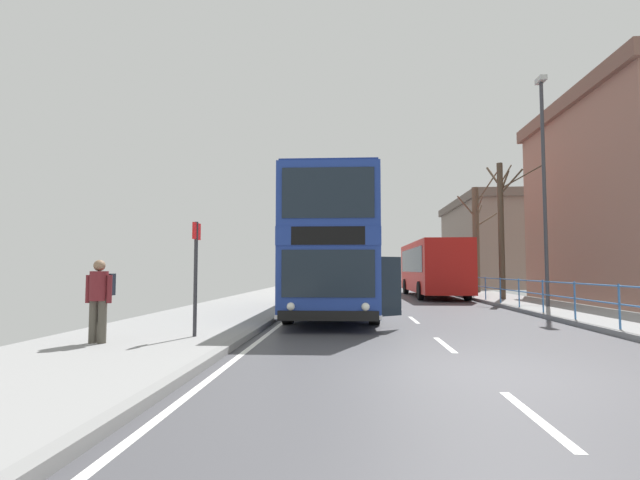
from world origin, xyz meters
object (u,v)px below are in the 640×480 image
object	(u,v)px
double_decker_bus_main	(334,250)
background_bus_far_lane	(432,267)
street_lamp_far_side	(544,174)
bare_tree_far_00	(502,225)
bare_tree_far_01	(476,237)
bus_stop_sign_near	(196,265)
pedestrian_with_backpack	(100,294)
background_building_01	(526,243)

from	to	relation	value
double_decker_bus_main	background_bus_far_lane	world-z (taller)	double_decker_bus_main
double_decker_bus_main	street_lamp_far_side	xyz separation A→B (m)	(8.22, 2.20, 3.04)
street_lamp_far_side	background_bus_far_lane	bearing A→B (deg)	108.09
bare_tree_far_00	bare_tree_far_01	xyz separation A→B (m)	(0.63, 7.04, -0.15)
street_lamp_far_side	bare_tree_far_01	size ratio (longest dim) A/B	1.20
bus_stop_sign_near	bare_tree_far_01	size ratio (longest dim) A/B	0.32
double_decker_bus_main	bare_tree_far_01	distance (m)	16.30
background_bus_far_lane	pedestrian_with_backpack	distance (m)	21.07
pedestrian_with_backpack	bare_tree_far_01	size ratio (longest dim) A/B	0.21
street_lamp_far_side	bare_tree_far_00	bearing A→B (deg)	93.10
street_lamp_far_side	pedestrian_with_backpack	bearing A→B (deg)	-141.60
double_decker_bus_main	bus_stop_sign_near	xyz separation A→B (m)	(-2.71, -6.71, -0.61)
double_decker_bus_main	bus_stop_sign_near	bearing A→B (deg)	-112.01
bare_tree_far_00	pedestrian_with_backpack	bearing A→B (deg)	-130.30
bare_tree_far_01	background_building_01	distance (m)	16.04
pedestrian_with_backpack	bus_stop_sign_near	bearing A→B (deg)	32.47
pedestrian_with_backpack	street_lamp_far_side	world-z (taller)	street_lamp_far_side
bare_tree_far_01	bare_tree_far_00	bearing A→B (deg)	-95.08
bare_tree_far_01	street_lamp_far_side	bearing A→B (deg)	-91.88
bare_tree_far_00	street_lamp_far_side	bearing A→B (deg)	-86.90
double_decker_bus_main	bus_stop_sign_near	size ratio (longest dim) A/B	4.38
street_lamp_far_side	background_building_01	xyz separation A→B (m)	(8.48, 25.42, -1.29)
pedestrian_with_backpack	background_building_01	bearing A→B (deg)	59.30
street_lamp_far_side	background_building_01	world-z (taller)	street_lamp_far_side
pedestrian_with_backpack	bare_tree_far_00	xyz separation A→B (m)	(12.25, 14.44, 2.69)
background_building_01	bare_tree_far_00	bearing A→B (deg)	-112.68
bare_tree_far_00	bare_tree_far_01	size ratio (longest dim) A/B	0.89
background_bus_far_lane	pedestrian_with_backpack	xyz separation A→B (m)	(-9.61, -18.74, -0.62)
background_bus_far_lane	street_lamp_far_side	xyz separation A→B (m)	(2.89, -8.84, 3.62)
pedestrian_with_backpack	bus_stop_sign_near	xyz separation A→B (m)	(1.57, 1.00, 0.58)
background_bus_far_lane	pedestrian_with_backpack	bearing A→B (deg)	-117.15
pedestrian_with_backpack	street_lamp_far_side	xyz separation A→B (m)	(12.50, 9.90, 4.24)
double_decker_bus_main	background_building_01	bearing A→B (deg)	58.84
background_bus_far_lane	pedestrian_with_backpack	world-z (taller)	background_bus_far_lane
background_bus_far_lane	background_building_01	distance (m)	20.24
double_decker_bus_main	background_bus_far_lane	xyz separation A→B (m)	(5.34, 11.04, -0.57)
bus_stop_sign_near	bare_tree_far_00	xyz separation A→B (m)	(10.69, 13.45, 2.11)
street_lamp_far_side	bare_tree_far_01	world-z (taller)	street_lamp_far_side
pedestrian_with_backpack	background_bus_far_lane	bearing A→B (deg)	62.85
background_bus_far_lane	bus_stop_sign_near	xyz separation A→B (m)	(-8.05, -17.74, -0.04)
double_decker_bus_main	background_building_01	world-z (taller)	background_building_01
background_building_01	background_bus_far_lane	bearing A→B (deg)	-124.42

